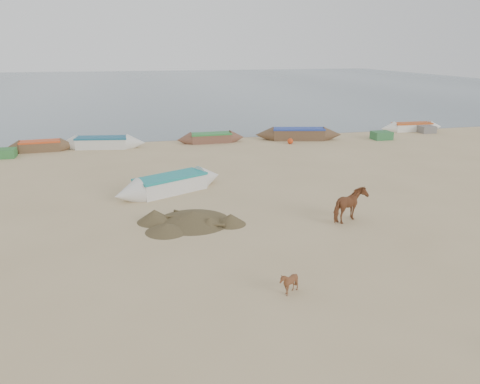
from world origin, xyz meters
The scene contains 8 objects.
ground centered at (0.00, 0.00, 0.00)m, with size 140.00×140.00×0.00m, color tan.
sea centered at (0.00, 82.00, 0.01)m, with size 160.00×160.00×0.00m, color slate.
cow_adult centered at (4.30, 1.83, 0.73)m, with size 0.79×1.73×1.46m, color brown.
calf_front centered at (-0.32, -3.41, 0.37)m, with size 0.60×0.68×0.75m, color brown.
near_canoe centered at (-2.70, 8.00, 0.44)m, with size 6.29×1.40×0.89m, color silver, non-canonical shape.
debris_pile centered at (-2.23, 3.43, 0.24)m, with size 3.26×3.26×0.47m, color brown.
waterline_canoes centered at (-5.07, 20.57, 0.42)m, with size 54.49×3.59×0.96m.
beach_clutter centered at (4.72, 19.45, 0.30)m, with size 42.75×3.61×0.64m.
Camera 1 is at (-4.84, -15.38, 7.19)m, focal length 35.00 mm.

